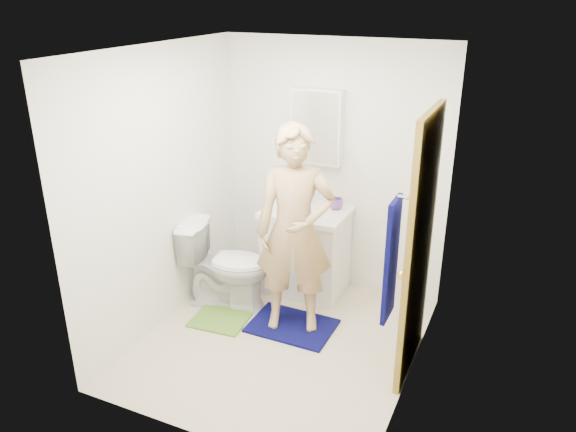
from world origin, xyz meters
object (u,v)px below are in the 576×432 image
object	(u,v)px
vanity_cabinet	(306,253)
towel	(391,260)
toilet	(227,264)
toothbrush_cup	(336,204)
man	(295,231)
soap_dispenser	(289,199)
medicine_cabinet	(317,126)

from	to	relation	value
vanity_cabinet	towel	world-z (taller)	towel
vanity_cabinet	toilet	size ratio (longest dim) A/B	0.97
toothbrush_cup	man	distance (m)	0.79
toilet	man	xyz separation A→B (m)	(0.73, -0.09, 0.51)
soap_dispenser	vanity_cabinet	bearing A→B (deg)	5.39
vanity_cabinet	toilet	distance (m)	0.79
soap_dispenser	toothbrush_cup	size ratio (longest dim) A/B	1.28
towel	toothbrush_cup	xyz separation A→B (m)	(-0.94, 1.62, -0.35)
toilet	toothbrush_cup	xyz separation A→B (m)	(0.81, 0.69, 0.49)
medicine_cabinet	toothbrush_cup	bearing A→B (deg)	-19.34
toilet	toothbrush_cup	bearing A→B (deg)	-60.36
vanity_cabinet	soap_dispenser	xyz separation A→B (m)	(-0.17, -0.02, 0.53)
medicine_cabinet	soap_dispenser	distance (m)	0.73
towel	man	distance (m)	1.35
toothbrush_cup	towel	bearing A→B (deg)	-60.07
vanity_cabinet	toothbrush_cup	distance (m)	0.58
toilet	man	distance (m)	0.90
vanity_cabinet	medicine_cabinet	xyz separation A→B (m)	(0.00, 0.22, 1.20)
towel	vanity_cabinet	bearing A→B (deg)	128.47
soap_dispenser	medicine_cabinet	bearing A→B (deg)	54.12
man	vanity_cabinet	bearing A→B (deg)	84.78
medicine_cabinet	toilet	bearing A→B (deg)	-125.97
towel	man	size ratio (longest dim) A/B	0.44
towel	soap_dispenser	world-z (taller)	towel
toilet	towel	bearing A→B (deg)	-128.99
vanity_cabinet	toothbrush_cup	size ratio (longest dim) A/B	6.11
towel	man	world-z (taller)	man
vanity_cabinet	soap_dispenser	bearing A→B (deg)	-174.61
soap_dispenser	toothbrush_cup	distance (m)	0.45
towel	toothbrush_cup	bearing A→B (deg)	119.93
vanity_cabinet	toilet	bearing A→B (deg)	-135.59
toothbrush_cup	man	world-z (taller)	man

